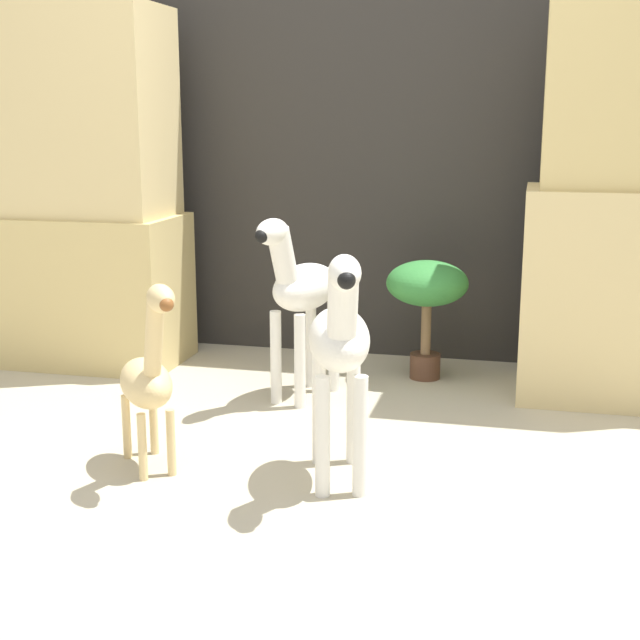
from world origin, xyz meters
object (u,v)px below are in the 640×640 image
zebra_right (340,344)px  giraffe_figurine (148,375)px  potted_palm_front (427,290)px  zebra_left (301,290)px

zebra_right → giraffe_figurine: bearing=-176.0°
potted_palm_front → giraffe_figurine: bearing=-120.6°
zebra_right → zebra_left: size_ratio=1.00×
zebra_right → potted_palm_front: 1.15m
zebra_left → potted_palm_front: bearing=41.9°
zebra_left → potted_palm_front: zebra_left is taller
giraffe_figurine → potted_palm_front: bearing=59.4°
zebra_right → zebra_left: same height
potted_palm_front → zebra_left: bearing=-138.1°
zebra_left → giraffe_figurine: 0.85m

